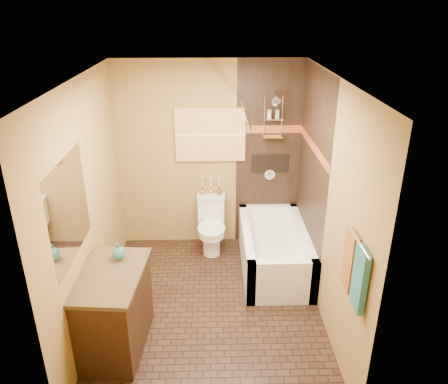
{
  "coord_description": "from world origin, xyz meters",
  "views": [
    {
      "loc": [
        0.04,
        -3.93,
        3.14
      ],
      "look_at": [
        0.16,
        0.4,
        1.22
      ],
      "focal_mm": 35.0,
      "sensor_mm": 36.0,
      "label": 1
    }
  ],
  "objects_px": {
    "bathtub": "(274,253)",
    "toilet": "(211,225)",
    "sunset_painting": "(210,135)",
    "vanity": "(113,310)"
  },
  "relations": [
    {
      "from": "bathtub",
      "to": "toilet",
      "type": "xyz_separation_m",
      "value": [
        -0.79,
        0.47,
        0.15
      ]
    },
    {
      "from": "sunset_painting",
      "to": "vanity",
      "type": "bearing_deg",
      "value": -114.78
    },
    {
      "from": "sunset_painting",
      "to": "bathtub",
      "type": "distance_m",
      "value": 1.71
    },
    {
      "from": "sunset_painting",
      "to": "toilet",
      "type": "xyz_separation_m",
      "value": [
        0.0,
        -0.25,
        -1.18
      ]
    },
    {
      "from": "sunset_painting",
      "to": "vanity",
      "type": "distance_m",
      "value": 2.51
    },
    {
      "from": "bathtub",
      "to": "vanity",
      "type": "xyz_separation_m",
      "value": [
        -1.72,
        -1.31,
        0.2
      ]
    },
    {
      "from": "vanity",
      "to": "toilet",
      "type": "bearing_deg",
      "value": 67.03
    },
    {
      "from": "toilet",
      "to": "vanity",
      "type": "height_order",
      "value": "vanity"
    },
    {
      "from": "bathtub",
      "to": "toilet",
      "type": "relative_size",
      "value": 2.04
    },
    {
      "from": "vanity",
      "to": "bathtub",
      "type": "bearing_deg",
      "value": 41.93
    }
  ]
}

